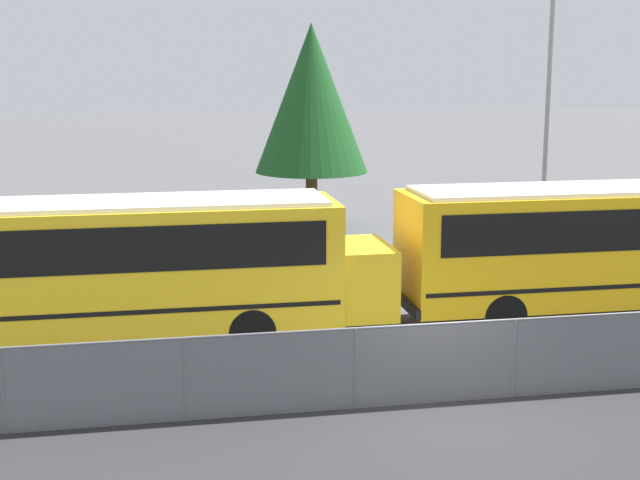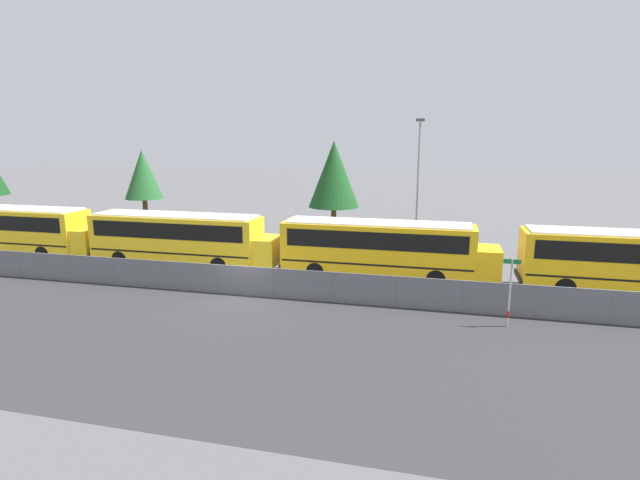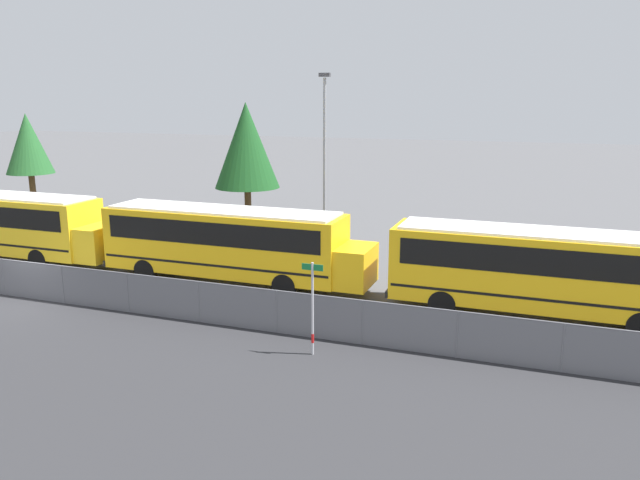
% 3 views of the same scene
% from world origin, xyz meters
% --- Properties ---
extents(ground_plane, '(200.00, 200.00, 0.00)m').
position_xyz_m(ground_plane, '(0.00, 0.00, 0.00)').
color(ground_plane, '#4C4C4F').
extents(road_strip, '(147.83, 12.00, 0.01)m').
position_xyz_m(road_strip, '(0.00, -6.00, 0.00)').
color(road_strip, '#2B2B2D').
rests_on(road_strip, ground_plane).
extents(fence, '(113.90, 0.07, 1.56)m').
position_xyz_m(fence, '(-0.00, -0.00, 0.80)').
color(fence, '#9EA0A5').
rests_on(fence, ground_plane).
extents(school_bus_2, '(12.17, 2.50, 3.31)m').
position_xyz_m(school_bus_2, '(-18.54, 4.61, 1.96)').
color(school_bus_2, yellow).
rests_on(school_bus_2, ground_plane).
extents(school_bus_3, '(12.17, 2.50, 3.31)m').
position_xyz_m(school_bus_3, '(-6.12, 4.56, 1.96)').
color(school_bus_3, yellow).
rests_on(school_bus_3, ground_plane).
extents(school_bus_4, '(12.17, 2.50, 3.31)m').
position_xyz_m(school_bus_4, '(6.42, 4.70, 1.96)').
color(school_bus_4, yellow).
rests_on(school_bus_4, ground_plane).
extents(school_bus_5, '(12.17, 2.50, 3.31)m').
position_xyz_m(school_bus_5, '(19.48, 4.67, 1.96)').
color(school_bus_5, yellow).
rests_on(school_bus_5, ground_plane).
extents(street_sign, '(0.70, 0.09, 3.03)m').
position_xyz_m(street_sign, '(12.59, -1.32, 1.61)').
color(street_sign, '#B7B7BC').
rests_on(street_sign, ground_plane).
extents(light_pole, '(0.60, 0.24, 9.21)m').
position_xyz_m(light_pole, '(7.92, 12.82, 5.00)').
color(light_pole, gray).
rests_on(light_pole, ground_plane).
extents(tree_0, '(3.36, 3.36, 6.84)m').
position_xyz_m(tree_0, '(-16.66, 17.14, 4.63)').
color(tree_0, '#51381E').
rests_on(tree_0, ground_plane).
extents(tree_2, '(4.21, 4.21, 7.68)m').
position_xyz_m(tree_2, '(0.82, 17.72, 4.93)').
color(tree_2, '#51381E').
rests_on(tree_2, ground_plane).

